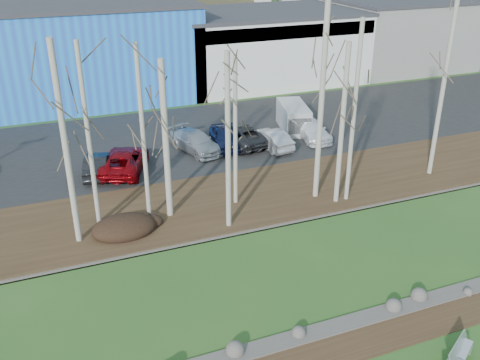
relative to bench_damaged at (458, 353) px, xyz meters
name	(u,v)px	position (x,y,z in m)	size (l,w,h in m)	color
dirt_strip	(372,337)	(-2.04, 2.14, -0.36)	(80.00, 1.80, 0.03)	#382616
near_bank_rocks	(357,321)	(-2.04, 3.14, -0.38)	(80.00, 0.80, 0.50)	#47423D
river	(307,266)	(-2.04, 7.24, -0.38)	(80.00, 8.00, 0.90)	black
far_bank_rocks	(269,224)	(-2.04, 11.34, -0.38)	(80.00, 0.80, 0.46)	#47423D
far_bank	(246,197)	(-2.04, 14.54, -0.30)	(80.00, 7.00, 0.15)	#382616
parking_lot	(191,137)	(-2.04, 25.04, -0.31)	(80.00, 14.00, 0.14)	black
building_blue	(77,51)	(-8.04, 39.04, 3.78)	(20.40, 12.24, 8.30)	blue
building_white	(263,45)	(9.96, 39.02, 3.03)	(18.36, 12.24, 6.80)	silver
building_grey	(396,33)	(25.96, 39.04, 3.28)	(14.28, 12.24, 7.30)	gray
bench_damaged	(458,353)	(0.00, 0.00, 0.00)	(1.73, 1.31, 0.75)	#BCBDC1
dirt_mound	(124,226)	(-9.18, 13.08, 0.09)	(3.21, 2.27, 0.63)	black
birch_0	(66,147)	(-11.37, 13.15, 4.61)	(0.28, 0.28, 9.68)	#BDB5A9
birch_1	(89,141)	(-10.27, 13.91, 4.46)	(0.22, 0.22, 9.38)	#BDB5A9
birch_2	(166,141)	(-6.58, 14.02, 3.90)	(0.32, 0.32, 8.26)	#BDB5A9
birch_3	(143,136)	(-7.68, 14.07, 4.31)	(0.22, 0.22, 9.08)	#BDB5A9
birch_4	(228,144)	(-4.09, 11.81, 4.19)	(0.26, 0.26, 8.83)	#BDB5A9
birch_5	(235,133)	(-2.84, 14.05, 3.82)	(0.22, 0.22, 8.10)	#BDB5A9
birch_6	(354,114)	(3.08, 12.14, 4.70)	(0.23, 0.23, 9.85)	#BDB5A9
birch_7	(322,96)	(1.65, 13.11, 5.58)	(0.30, 0.30, 11.62)	#BDB5A9
birch_8	(342,126)	(2.40, 12.11, 4.15)	(0.26, 0.26, 8.75)	#BDB5A9
birch_9	(445,79)	(9.78, 13.23, 5.69)	(0.26, 0.26, 11.83)	#BDB5A9
car_1	(97,165)	(-9.39, 20.66, 0.41)	(1.37, 3.94, 1.30)	black
car_2	(124,161)	(-7.71, 20.54, 0.48)	(2.38, 5.16, 1.43)	maroon
car_3	(196,141)	(-2.57, 22.18, 0.44)	(1.91, 4.69, 1.36)	#A1A5A9
car_4	(224,137)	(-0.49, 22.14, 0.47)	(1.68, 4.18, 1.43)	#141D42
car_5	(271,139)	(2.42, 20.79, 0.42)	(1.40, 4.03, 1.33)	silver
car_6	(240,135)	(0.70, 22.22, 0.46)	(2.33, 5.06, 1.41)	#2B2B2E
car_7	(311,130)	(5.93, 21.40, 0.40)	(1.80, 4.43, 1.29)	white
car_8	(231,136)	(-0.01, 22.14, 0.47)	(1.68, 4.18, 1.43)	#141D42
van_white	(294,118)	(5.59, 23.54, 0.71)	(2.86, 4.67, 1.90)	silver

